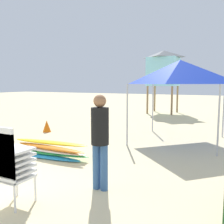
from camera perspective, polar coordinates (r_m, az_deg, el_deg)
name	(u,v)px	position (r m, az deg, el deg)	size (l,w,h in m)	color
stacked_plastic_chairs	(9,161)	(4.22, -22.51, -10.27)	(0.48, 0.48, 1.29)	white
surfboard_pile	(50,150)	(6.75, -14.10, -8.43)	(2.37, 0.69, 0.40)	#268CCC
lifeguard_near_center	(100,136)	(4.47, -2.77, -5.43)	(0.32, 0.32, 1.74)	#33598C
popup_canopy	(180,72)	(8.52, 15.35, 8.83)	(2.67, 2.67, 2.70)	#B2B2B7
lifeguard_tower	(163,68)	(16.56, 11.73, 9.83)	(1.98, 1.98, 4.02)	olive
traffic_cone_near	(47,126)	(10.26, -14.75, -3.15)	(0.33, 0.33, 0.47)	orange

